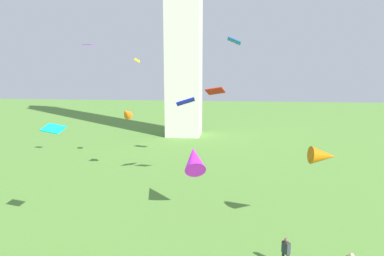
{
  "coord_description": "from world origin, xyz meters",
  "views": [
    {
      "loc": [
        1.82,
        -2.47,
        10.47
      ],
      "look_at": [
        -0.45,
        16.33,
        7.25
      ],
      "focal_mm": 30.33,
      "sensor_mm": 36.0,
      "label": 1
    }
  ],
  "objects_px": {
    "kite_flying_4": "(126,113)",
    "kite_flying_7": "(234,41)",
    "kite_flying_5": "(89,44)",
    "kite_flying_8": "(194,159)",
    "kite_flying_0": "(186,102)",
    "kite_flying_6": "(137,60)",
    "kite_flying_2": "(215,91)",
    "kite_flying_1": "(323,156)",
    "person_4": "(286,251)",
    "kite_flying_3": "(53,129)"
  },
  "relations": [
    {
      "from": "kite_flying_3",
      "to": "kite_flying_4",
      "type": "distance_m",
      "value": 13.68
    },
    {
      "from": "kite_flying_2",
      "to": "kite_flying_3",
      "type": "bearing_deg",
      "value": -114.77
    },
    {
      "from": "kite_flying_2",
      "to": "kite_flying_6",
      "type": "bearing_deg",
      "value": 163.27
    },
    {
      "from": "kite_flying_1",
      "to": "kite_flying_3",
      "type": "bearing_deg",
      "value": 93.21
    },
    {
      "from": "kite_flying_8",
      "to": "kite_flying_5",
      "type": "bearing_deg",
      "value": -48.76
    },
    {
      "from": "kite_flying_4",
      "to": "kite_flying_6",
      "type": "bearing_deg",
      "value": 76.41
    },
    {
      "from": "kite_flying_2",
      "to": "kite_flying_7",
      "type": "xyz_separation_m",
      "value": [
        1.58,
        6.04,
        4.81
      ]
    },
    {
      "from": "kite_flying_1",
      "to": "kite_flying_8",
      "type": "height_order",
      "value": "kite_flying_1"
    },
    {
      "from": "kite_flying_0",
      "to": "kite_flying_8",
      "type": "height_order",
      "value": "kite_flying_0"
    },
    {
      "from": "kite_flying_4",
      "to": "kite_flying_7",
      "type": "relative_size",
      "value": 1.11
    },
    {
      "from": "kite_flying_6",
      "to": "kite_flying_8",
      "type": "distance_m",
      "value": 14.77
    },
    {
      "from": "person_4",
      "to": "kite_flying_1",
      "type": "bearing_deg",
      "value": -67.57
    },
    {
      "from": "kite_flying_4",
      "to": "kite_flying_7",
      "type": "distance_m",
      "value": 13.24
    },
    {
      "from": "kite_flying_2",
      "to": "kite_flying_7",
      "type": "relative_size",
      "value": 1.29
    },
    {
      "from": "kite_flying_0",
      "to": "kite_flying_7",
      "type": "relative_size",
      "value": 1.23
    },
    {
      "from": "kite_flying_4",
      "to": "kite_flying_8",
      "type": "xyz_separation_m",
      "value": [
        7.82,
        -7.95,
        -2.41
      ]
    },
    {
      "from": "kite_flying_5",
      "to": "kite_flying_8",
      "type": "relative_size",
      "value": 0.38
    },
    {
      "from": "person_4",
      "to": "kite_flying_5",
      "type": "distance_m",
      "value": 26.67
    },
    {
      "from": "kite_flying_1",
      "to": "kite_flying_0",
      "type": "bearing_deg",
      "value": 42.41
    },
    {
      "from": "kite_flying_1",
      "to": "kite_flying_7",
      "type": "bearing_deg",
      "value": 15.38
    },
    {
      "from": "kite_flying_2",
      "to": "kite_flying_4",
      "type": "distance_m",
      "value": 9.92
    },
    {
      "from": "kite_flying_0",
      "to": "kite_flying_5",
      "type": "relative_size",
      "value": 1.52
    },
    {
      "from": "kite_flying_2",
      "to": "kite_flying_1",
      "type": "bearing_deg",
      "value": -29.17
    },
    {
      "from": "kite_flying_6",
      "to": "kite_flying_7",
      "type": "distance_m",
      "value": 10.31
    },
    {
      "from": "person_4",
      "to": "kite_flying_7",
      "type": "bearing_deg",
      "value": -25.29
    },
    {
      "from": "kite_flying_1",
      "to": "kite_flying_2",
      "type": "height_order",
      "value": "kite_flying_2"
    },
    {
      "from": "kite_flying_6",
      "to": "kite_flying_8",
      "type": "xyz_separation_m",
      "value": [
        7.24,
        -10.31,
        -7.71
      ]
    },
    {
      "from": "kite_flying_4",
      "to": "kite_flying_7",
      "type": "bearing_deg",
      "value": 15.53
    },
    {
      "from": "kite_flying_0",
      "to": "kite_flying_4",
      "type": "height_order",
      "value": "kite_flying_0"
    },
    {
      "from": "kite_flying_3",
      "to": "kite_flying_8",
      "type": "height_order",
      "value": "kite_flying_3"
    },
    {
      "from": "kite_flying_0",
      "to": "kite_flying_7",
      "type": "height_order",
      "value": "kite_flying_7"
    },
    {
      "from": "person_4",
      "to": "kite_flying_3",
      "type": "bearing_deg",
      "value": 50.5
    },
    {
      "from": "kite_flying_7",
      "to": "kite_flying_1",
      "type": "bearing_deg",
      "value": 116.56
    },
    {
      "from": "kite_flying_1",
      "to": "kite_flying_3",
      "type": "xyz_separation_m",
      "value": [
        -16.4,
        -3.2,
        1.98
      ]
    },
    {
      "from": "kite_flying_1",
      "to": "kite_flying_8",
      "type": "distance_m",
      "value": 9.04
    },
    {
      "from": "kite_flying_2",
      "to": "kite_flying_5",
      "type": "bearing_deg",
      "value": 178.93
    },
    {
      "from": "kite_flying_1",
      "to": "kite_flying_6",
      "type": "height_order",
      "value": "kite_flying_6"
    },
    {
      "from": "kite_flying_4",
      "to": "kite_flying_2",
      "type": "bearing_deg",
      "value": -18.66
    },
    {
      "from": "kite_flying_0",
      "to": "kite_flying_5",
      "type": "distance_m",
      "value": 12.1
    },
    {
      "from": "kite_flying_6",
      "to": "kite_flying_5",
      "type": "bearing_deg",
      "value": 96.59
    },
    {
      "from": "person_4",
      "to": "kite_flying_0",
      "type": "height_order",
      "value": "kite_flying_0"
    },
    {
      "from": "kite_flying_2",
      "to": "kite_flying_5",
      "type": "xyz_separation_m",
      "value": [
        -13.13,
        4.01,
        4.42
      ]
    },
    {
      "from": "kite_flying_0",
      "to": "kite_flying_6",
      "type": "xyz_separation_m",
      "value": [
        -5.77,
        4.43,
        3.92
      ]
    },
    {
      "from": "kite_flying_2",
      "to": "kite_flying_8",
      "type": "xyz_separation_m",
      "value": [
        -1.29,
        -4.85,
        -4.84
      ]
    },
    {
      "from": "kite_flying_3",
      "to": "kite_flying_6",
      "type": "distance_m",
      "value": 16.67
    },
    {
      "from": "kite_flying_3",
      "to": "kite_flying_6",
      "type": "bearing_deg",
      "value": -81.77
    },
    {
      "from": "person_4",
      "to": "kite_flying_3",
      "type": "xyz_separation_m",
      "value": [
        -13.59,
        1.15,
        6.25
      ]
    },
    {
      "from": "kite_flying_0",
      "to": "kite_flying_2",
      "type": "xyz_separation_m",
      "value": [
        2.76,
        -1.04,
        1.05
      ]
    },
    {
      "from": "person_4",
      "to": "kite_flying_0",
      "type": "distance_m",
      "value": 16.21
    },
    {
      "from": "kite_flying_0",
      "to": "kite_flying_1",
      "type": "height_order",
      "value": "kite_flying_0"
    }
  ]
}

